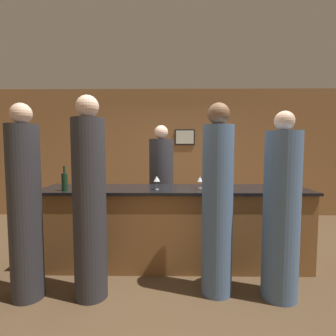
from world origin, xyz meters
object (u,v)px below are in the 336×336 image
object	(u,v)px
guest_3	(281,213)
guest_2	(25,208)
bartender	(161,189)
wine_bottle_0	(65,181)
wine_bottle_2	(289,181)
guest_1	(90,204)
guest_0	(217,205)
wine_bottle_1	(290,180)

from	to	relation	value
guest_3	guest_2	bearing A→B (deg)	-179.19
bartender	guest_3	world-z (taller)	guest_3
wine_bottle_0	guest_3	bearing A→B (deg)	-12.73
guest_2	wine_bottle_2	size ratio (longest dim) A/B	7.13
guest_1	wine_bottle_0	distance (m)	0.74
guest_0	guest_2	size ratio (longest dim) A/B	1.01
wine_bottle_2	guest_0	bearing A→B (deg)	-149.88
guest_2	wine_bottle_1	size ratio (longest dim) A/B	7.17
guest_3	wine_bottle_1	world-z (taller)	guest_3
guest_1	guest_3	bearing A→B (deg)	0.33
bartender	wine_bottle_1	world-z (taller)	bartender
guest_1	wine_bottle_0	size ratio (longest dim) A/B	6.77
guest_2	wine_bottle_1	bearing A→B (deg)	15.75
wine_bottle_0	wine_bottle_1	world-z (taller)	wine_bottle_0
guest_1	wine_bottle_2	bearing A→B (deg)	16.19
wine_bottle_1	wine_bottle_0	bearing A→B (deg)	-174.53
guest_2	wine_bottle_1	xyz separation A→B (m)	(2.98, 0.84, 0.19)
guest_0	guest_2	xyz separation A→B (m)	(-1.91, -0.11, -0.01)
wine_bottle_1	guest_0	bearing A→B (deg)	-145.61
bartender	wine_bottle_0	world-z (taller)	bartender
bartender	guest_0	size ratio (longest dim) A/B	0.95
wine_bottle_1	wine_bottle_2	size ratio (longest dim) A/B	1.00
bartender	wine_bottle_1	xyz separation A→B (m)	(1.69, -0.76, 0.24)
guest_1	wine_bottle_2	size ratio (longest dim) A/B	7.42
guest_2	bartender	bearing A→B (deg)	51.13
guest_3	wine_bottle_1	bearing A→B (deg)	61.16
wine_bottle_0	wine_bottle_1	bearing A→B (deg)	5.47
guest_0	guest_2	distance (m)	1.92
wine_bottle_0	guest_1	bearing A→B (deg)	-49.43
wine_bottle_1	bartender	bearing A→B (deg)	155.92
guest_2	wine_bottle_0	xyz separation A→B (m)	(0.17, 0.57, 0.19)
guest_2	guest_3	size ratio (longest dim) A/B	1.04
guest_3	wine_bottle_2	world-z (taller)	guest_3
wine_bottle_0	guest_0	bearing A→B (deg)	-14.71
wine_bottle_0	wine_bottle_1	size ratio (longest dim) A/B	1.10
guest_0	guest_1	world-z (taller)	guest_1
wine_bottle_0	wine_bottle_2	world-z (taller)	wine_bottle_0
guest_1	guest_2	xyz separation A→B (m)	(-0.63, -0.02, -0.04)
guest_2	wine_bottle_0	distance (m)	0.63
bartender	wine_bottle_1	size ratio (longest dim) A/B	6.88
bartender	guest_1	xyz separation A→B (m)	(-0.65, -1.57, 0.09)
guest_2	wine_bottle_2	xyz separation A→B (m)	(2.90, 0.68, 0.19)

